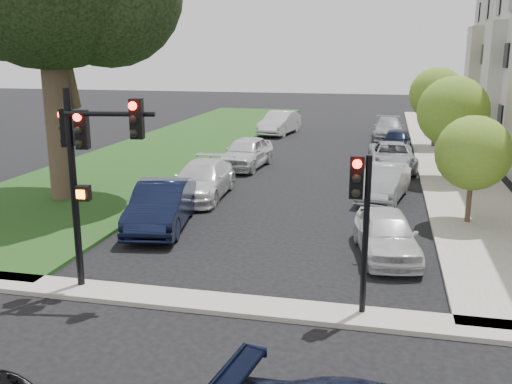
% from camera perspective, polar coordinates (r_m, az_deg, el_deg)
% --- Properties ---
extents(ground, '(140.00, 140.00, 0.00)m').
position_cam_1_polar(ground, '(11.71, -5.66, -15.44)').
color(ground, black).
rests_on(ground, ground).
extents(grass_strip, '(8.00, 44.00, 0.12)m').
position_cam_1_polar(grass_strip, '(36.29, -7.22, 4.85)').
color(grass_strip, '#1E3F11').
rests_on(grass_strip, ground).
extents(sidewalk_right, '(3.50, 44.00, 0.12)m').
position_cam_1_polar(sidewalk_right, '(34.29, 18.41, 3.72)').
color(sidewalk_right, '#A09686').
rests_on(sidewalk_right, ground).
extents(sidewalk_cross, '(60.00, 1.00, 0.12)m').
position_cam_1_polar(sidewalk_cross, '(13.38, -2.92, -11.15)').
color(sidewalk_cross, '#A09686').
rests_on(sidewalk_cross, ground).
extents(small_tree_a, '(2.47, 2.47, 3.71)m').
position_cam_1_polar(small_tree_a, '(20.05, 20.91, 3.65)').
color(small_tree_a, '#4D3A2D').
rests_on(small_tree_a, ground).
extents(small_tree_b, '(3.13, 3.13, 4.69)m').
position_cam_1_polar(small_tree_b, '(26.68, 19.11, 7.57)').
color(small_tree_b, '#4D3A2D').
rests_on(small_tree_b, ground).
extents(small_tree_c, '(3.21, 3.21, 4.82)m').
position_cam_1_polar(small_tree_c, '(35.88, 17.63, 9.27)').
color(small_tree_c, '#4D3A2D').
rests_on(small_tree_c, ground).
extents(traffic_signal_main, '(2.41, 0.63, 4.91)m').
position_cam_1_polar(traffic_signal_main, '(13.87, -16.56, 3.63)').
color(traffic_signal_main, black).
rests_on(traffic_signal_main, ground).
extents(traffic_signal_secondary, '(0.45, 0.37, 3.64)m').
position_cam_1_polar(traffic_signal_secondary, '(12.27, 10.46, -1.39)').
color(traffic_signal_secondary, black).
rests_on(traffic_signal_secondary, ground).
extents(car_parked_0, '(2.21, 4.12, 1.33)m').
position_cam_1_polar(car_parked_0, '(16.68, 12.90, -4.10)').
color(car_parked_0, silver).
rests_on(car_parked_0, ground).
extents(car_parked_1, '(2.18, 4.32, 1.36)m').
position_cam_1_polar(car_parked_1, '(23.00, 12.68, 0.92)').
color(car_parked_1, '#999BA0').
rests_on(car_parked_1, ground).
extents(car_parked_2, '(2.49, 4.89, 1.32)m').
position_cam_1_polar(car_parked_2, '(28.98, 13.45, 3.49)').
color(car_parked_2, '#999BA0').
rests_on(car_parked_2, ground).
extents(car_parked_3, '(1.96, 4.07, 1.34)m').
position_cam_1_polar(car_parked_3, '(34.07, 13.84, 5.00)').
color(car_parked_3, black).
rests_on(car_parked_3, ground).
extents(car_parked_4, '(2.03, 4.79, 1.38)m').
position_cam_1_polar(car_parked_4, '(39.12, 13.11, 6.19)').
color(car_parked_4, '#999BA0').
rests_on(car_parked_4, ground).
extents(car_parked_5, '(2.39, 4.87, 1.53)m').
position_cam_1_polar(car_parked_5, '(19.05, -9.45, -1.35)').
color(car_parked_5, black).
rests_on(car_parked_5, ground).
extents(car_parked_6, '(2.23, 5.00, 1.43)m').
position_cam_1_polar(car_parked_6, '(22.87, -5.44, 1.21)').
color(car_parked_6, silver).
rests_on(car_parked_6, ground).
extents(car_parked_7, '(2.22, 4.69, 1.55)m').
position_cam_1_polar(car_parked_7, '(28.58, -1.00, 3.96)').
color(car_parked_7, silver).
rests_on(car_parked_7, ground).
extents(car_parked_9, '(2.41, 5.05, 1.60)m').
position_cam_1_polar(car_parked_9, '(40.32, 2.37, 6.91)').
color(car_parked_9, silver).
rests_on(car_parked_9, ground).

